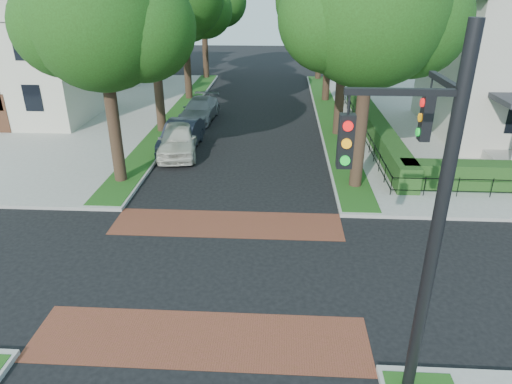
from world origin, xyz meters
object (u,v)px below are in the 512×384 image
traffic_signal (426,206)px  parked_car_front (178,139)px  parked_car_middle (182,136)px  parked_car_rear (200,109)px

traffic_signal → parked_car_front: bearing=118.6°
traffic_signal → parked_car_front: 18.15m
parked_car_front → parked_car_middle: 0.84m
traffic_signal → parked_car_front: traffic_signal is taller
parked_car_middle → parked_car_rear: size_ratio=0.95×
parked_car_front → parked_car_rear: size_ratio=0.99×
parked_car_rear → traffic_signal: bearing=-65.6°
parked_car_middle → parked_car_front: bearing=-87.0°
traffic_signal → parked_car_rear: traffic_signal is taller
traffic_signal → parked_car_middle: 18.88m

